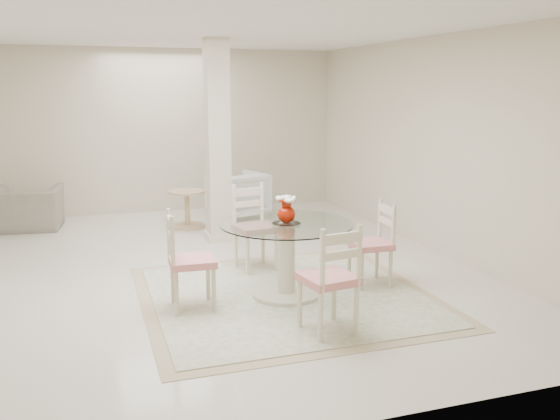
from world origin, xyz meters
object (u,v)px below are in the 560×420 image
object	(u,v)px
dining_chair_north	(253,221)
dining_table	(286,259)
dining_chair_south	(333,271)
dining_chair_east	(376,237)
red_vase	(286,209)
recliner_taupe	(27,209)
side_table	(187,210)
column	(218,142)
dining_chair_west	(185,254)
armchair_white	(238,195)

from	to	relation	value
dining_chair_north	dining_table	bearing A→B (deg)	-94.90
dining_table	dining_chair_south	size ratio (longest dim) A/B	1.23
dining_chair_east	dining_chair_north	bearing A→B (deg)	-130.14
red_vase	recliner_taupe	distance (m)	4.80
red_vase	side_table	distance (m)	3.40
dining_chair_south	dining_chair_east	bearing A→B (deg)	-140.98
dining_table	dining_chair_south	xyz separation A→B (m)	(0.06, -1.02, 0.18)
dining_chair_north	dining_chair_south	bearing A→B (deg)	-94.87
dining_chair_east	side_table	xyz separation A→B (m)	(-1.45, 3.26, -0.26)
column	side_table	bearing A→B (deg)	109.79
dining_table	dining_chair_west	world-z (taller)	dining_chair_west
dining_table	red_vase	size ratio (longest dim) A/B	4.82
column	recliner_taupe	world-z (taller)	column
red_vase	column	bearing A→B (deg)	93.15
dining_table	side_table	world-z (taller)	dining_table
dining_table	dining_chair_north	size ratio (longest dim) A/B	1.22
armchair_white	side_table	xyz separation A→B (m)	(-0.89, -0.42, -0.11)
red_vase	dining_chair_west	xyz separation A→B (m)	(-1.02, -0.05, -0.35)
dining_chair_north	dining_chair_west	size ratio (longest dim) A/B	1.03
side_table	column	bearing A→B (deg)	-70.21
recliner_taupe	side_table	world-z (taller)	recliner_taupe
dining_chair_south	recliner_taupe	size ratio (longest dim) A/B	1.12
red_vase	armchair_white	size ratio (longest dim) A/B	0.34
dining_chair_east	armchair_white	world-z (taller)	dining_chair_east
dining_table	dining_chair_north	world-z (taller)	dining_chair_north
red_vase	dining_chair_south	bearing A→B (deg)	-86.70
dining_table	recliner_taupe	world-z (taller)	dining_table
dining_chair_north	dining_chair_south	world-z (taller)	dining_chair_north
dining_table	dining_chair_west	size ratio (longest dim) A/B	1.26
dining_chair_east	dining_chair_north	size ratio (longest dim) A/B	0.92
dining_chair_east	dining_chair_south	world-z (taller)	dining_chair_south
column	dining_chair_west	size ratio (longest dim) A/B	2.59
dining_chair_west	side_table	bearing A→B (deg)	-7.20
column	dining_chair_east	xyz separation A→B (m)	(1.15, -2.42, -0.83)
recliner_taupe	column	bearing A→B (deg)	157.61
red_vase	recliner_taupe	size ratio (longest dim) A/B	0.29
recliner_taupe	armchair_white	bearing A→B (deg)	-176.24
dining_chair_south	armchair_white	world-z (taller)	dining_chair_south
column	side_table	size ratio (longest dim) A/B	4.82
dining_table	red_vase	world-z (taller)	red_vase
dining_table	recliner_taupe	xyz separation A→B (m)	(-2.70, 3.93, -0.08)
side_table	dining_table	bearing A→B (deg)	-82.46
dining_chair_west	dining_table	bearing A→B (deg)	-84.87
dining_chair_north	dining_chair_east	bearing A→B (deg)	-50.39
column	dining_chair_east	bearing A→B (deg)	-64.62
dining_table	dining_chair_west	distance (m)	1.03
column	dining_chair_west	distance (m)	2.78
column	dining_chair_east	size ratio (longest dim) A/B	2.72
dining_chair_west	dining_chair_south	xyz separation A→B (m)	(1.08, -0.97, 0.01)
dining_table	red_vase	xyz separation A→B (m)	(0.00, -0.00, 0.51)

